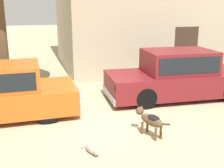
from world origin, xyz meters
TOP-DOWN VIEW (x-y plane):
  - ground_plane at (0.00, 0.00)m, footprint 80.00×80.00m
  - parked_sedan_second at (2.57, 1.12)m, footprint 4.94×2.10m
  - stray_dog_spotted at (0.51, -1.28)m, footprint 0.48×1.05m
  - stray_cat at (-0.98, -1.70)m, footprint 0.29×0.62m

SIDE VIEW (x-z plane):
  - ground_plane at x=0.00m, z-range 0.00..0.00m
  - stray_cat at x=-0.98m, z-range 0.00..0.17m
  - stray_dog_spotted at x=0.51m, z-range 0.09..0.73m
  - parked_sedan_second at x=2.57m, z-range -0.02..1.56m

